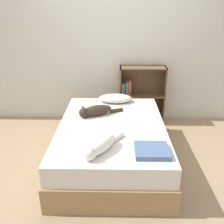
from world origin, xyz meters
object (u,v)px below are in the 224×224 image
object	(u,v)px
cat_dark	(95,111)
cat_light	(100,146)
bed	(112,143)
bookshelf	(140,93)
pillow	(115,98)

from	to	relation	value
cat_dark	cat_light	bearing A→B (deg)	73.88
bed	bookshelf	bearing A→B (deg)	70.17
bookshelf	cat_dark	bearing A→B (deg)	-124.24
bookshelf	cat_light	bearing A→B (deg)	-106.53
bed	cat_light	size ratio (longest dim) A/B	3.34
cat_light	pillow	bearing A→B (deg)	-152.26
bed	bookshelf	distance (m)	1.32
bed	bookshelf	world-z (taller)	bookshelf
pillow	cat_light	size ratio (longest dim) A/B	0.89
cat_light	bookshelf	bearing A→B (deg)	-162.83
bed	cat_light	distance (m)	0.70
bed	bookshelf	size ratio (longest dim) A/B	1.96
bed	pillow	xyz separation A→B (m)	(0.04, 0.74, 0.32)
bed	cat_dark	xyz separation A→B (m)	(-0.22, 0.25, 0.33)
cat_light	cat_dark	world-z (taller)	cat_light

